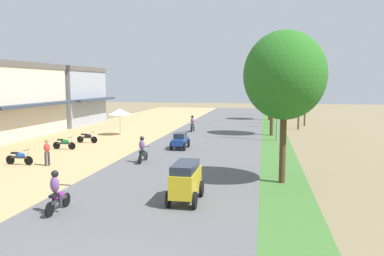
{
  "coord_description": "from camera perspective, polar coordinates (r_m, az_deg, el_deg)",
  "views": [
    {
      "loc": [
        4.6,
        -7.01,
        5.01
      ],
      "look_at": [
        -0.73,
        21.86,
        1.6
      ],
      "focal_mm": 36.2,
      "sensor_mm": 36.0,
      "label": 1
    }
  ],
  "objects": [
    {
      "name": "shophouse_far",
      "position": [
        49.69,
        -19.26,
        4.48
      ],
      "size": [
        9.88,
        9.6,
        6.9
      ],
      "color": "#999EA8",
      "rests_on": "ground"
    },
    {
      "name": "median_tree_second",
      "position": [
        37.28,
        11.8,
        7.91
      ],
      "size": [
        3.82,
        3.82,
        8.21
      ],
      "color": "#4C351E",
      "rests_on": "median_strip"
    },
    {
      "name": "parked_motorbike_third",
      "position": [
        25.81,
        -24.06,
        -3.9
      ],
      "size": [
        1.8,
        0.54,
        0.94
      ],
      "color": "black",
      "rests_on": "dirt_shoulder"
    },
    {
      "name": "median_tree_nearest",
      "position": [
        19.47,
        13.5,
        7.51
      ],
      "size": [
        4.01,
        4.01,
        7.5
      ],
      "color": "#4C351E",
      "rests_on": "median_strip"
    },
    {
      "name": "utility_pole_near",
      "position": [
        47.01,
        16.42,
        6.51
      ],
      "size": [
        1.8,
        0.2,
        9.87
      ],
      "color": "brown",
      "rests_on": "ground"
    },
    {
      "name": "pedestrian_on_shoulder",
      "position": [
        24.83,
        -20.59,
        -3.17
      ],
      "size": [
        0.42,
        0.42,
        1.62
      ],
      "color": "#33333D",
      "rests_on": "dirt_shoulder"
    },
    {
      "name": "parked_motorbike_fourth",
      "position": [
        30.56,
        -18.29,
        -2.09
      ],
      "size": [
        1.8,
        0.54,
        0.94
      ],
      "color": "black",
      "rests_on": "dirt_shoulder"
    },
    {
      "name": "utility_pole_far",
      "position": [
        43.29,
        15.56,
        5.93
      ],
      "size": [
        1.8,
        0.2,
        8.94
      ],
      "color": "brown",
      "rests_on": "ground"
    },
    {
      "name": "parked_motorbike_fifth",
      "position": [
        33.27,
        -15.16,
        -1.3
      ],
      "size": [
        1.8,
        0.54,
        0.94
      ],
      "color": "black",
      "rests_on": "dirt_shoulder"
    },
    {
      "name": "car_van_yellow",
      "position": [
        16.21,
        -0.94,
        -7.61
      ],
      "size": [
        1.19,
        2.41,
        1.67
      ],
      "color": "gold",
      "rests_on": "road_strip"
    },
    {
      "name": "streetlamp_near",
      "position": [
        33.78,
        12.55,
        5.69
      ],
      "size": [
        3.16,
        0.2,
        7.79
      ],
      "color": "gray",
      "rests_on": "median_strip"
    },
    {
      "name": "car_sedan_blue",
      "position": [
        29.23,
        -1.74,
        -1.77
      ],
      "size": [
        1.1,
        2.26,
        1.19
      ],
      "color": "navy",
      "rests_on": "road_strip"
    },
    {
      "name": "streetlamp_mid",
      "position": [
        60.32,
        11.66,
        6.04
      ],
      "size": [
        3.16,
        0.2,
        7.75
      ],
      "color": "gray",
      "rests_on": "median_strip"
    },
    {
      "name": "median_tree_third",
      "position": [
        52.95,
        11.47,
        7.54
      ],
      "size": [
        3.25,
        3.25,
        7.76
      ],
      "color": "#4C351E",
      "rests_on": "median_strip"
    },
    {
      "name": "vendor_umbrella",
      "position": [
        37.49,
        -10.59,
        2.39
      ],
      "size": [
        2.2,
        2.2,
        2.52
      ],
      "color": "#99999E",
      "rests_on": "dirt_shoulder"
    },
    {
      "name": "motorbike_ahead_fourth",
      "position": [
        39.6,
        0.08,
        0.61
      ],
      "size": [
        0.54,
        1.8,
        1.66
      ],
      "color": "black",
      "rests_on": "road_strip"
    },
    {
      "name": "motorbike_ahead_second",
      "position": [
        15.86,
        -19.28,
        -8.94
      ],
      "size": [
        0.54,
        1.8,
        1.66
      ],
      "color": "black",
      "rests_on": "road_strip"
    },
    {
      "name": "motorbike_ahead_third",
      "position": [
        24.39,
        -7.28,
        -3.23
      ],
      "size": [
        0.54,
        1.8,
        1.66
      ],
      "color": "black",
      "rests_on": "road_strip"
    }
  ]
}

